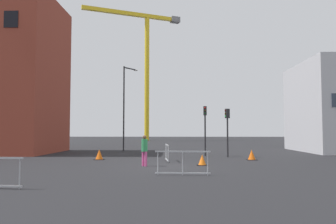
% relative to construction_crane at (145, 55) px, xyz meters
% --- Properties ---
extents(ground, '(160.00, 160.00, 0.00)m').
position_rel_construction_crane_xyz_m(ground, '(5.56, -43.67, -16.44)').
color(ground, black).
extents(brick_building, '(9.80, 8.24, 13.53)m').
position_rel_construction_crane_xyz_m(brick_building, '(-9.40, -33.60, -9.67)').
color(brick_building, brown).
rests_on(brick_building, ground).
extents(construction_crane, '(18.04, 8.49, 24.69)m').
position_rel_construction_crane_xyz_m(construction_crane, '(0.00, 0.00, 0.00)').
color(construction_crane, yellow).
rests_on(construction_crane, ground).
extents(streetlamp_tall, '(1.26, 1.60, 8.23)m').
position_rel_construction_crane_xyz_m(streetlamp_tall, '(1.18, -30.20, -11.62)').
color(streetlamp_tall, '#232326').
rests_on(streetlamp_tall, ground).
extents(traffic_light_island, '(0.24, 0.37, 3.85)m').
position_rel_construction_crane_xyz_m(traffic_light_island, '(8.41, -36.51, -13.84)').
color(traffic_light_island, '#232326').
rests_on(traffic_light_island, ground).
extents(traffic_light_far, '(0.39, 0.33, 3.59)m').
position_rel_construction_crane_xyz_m(traffic_light_far, '(9.98, -37.46, -14.01)').
color(traffic_light_far, '#232326').
rests_on(traffic_light_far, ground).
extents(pedestrian_walking, '(0.34, 0.34, 1.72)m').
position_rel_construction_crane_xyz_m(pedestrian_walking, '(4.42, -43.69, -15.44)').
color(pedestrian_walking, '#D14C8C').
rests_on(pedestrian_walking, ground).
extents(safety_barrier_rear, '(0.31, 2.07, 1.08)m').
position_rel_construction_crane_xyz_m(safety_barrier_rear, '(5.58, -40.94, -15.88)').
color(safety_barrier_rear, '#B2B5BA').
rests_on(safety_barrier_rear, ground).
extents(safety_barrier_left_run, '(2.45, 0.16, 1.08)m').
position_rel_construction_crane_xyz_m(safety_barrier_left_run, '(6.47, -47.27, -15.87)').
color(safety_barrier_left_run, '#B2B5BA').
rests_on(safety_barrier_left_run, ground).
extents(traffic_cone_striped, '(0.68, 0.68, 0.68)m').
position_rel_construction_crane_xyz_m(traffic_cone_striped, '(0.95, -39.75, -16.12)').
color(traffic_cone_striped, black).
rests_on(traffic_cone_striped, ground).
extents(traffic_cone_orange, '(0.67, 0.67, 0.68)m').
position_rel_construction_crane_xyz_m(traffic_cone_orange, '(11.24, -39.70, -16.12)').
color(traffic_cone_orange, black).
rests_on(traffic_cone_orange, ground).
extents(traffic_cone_on_verge, '(0.60, 0.60, 0.61)m').
position_rel_construction_crane_xyz_m(traffic_cone_on_verge, '(7.66, -43.14, -16.16)').
color(traffic_cone_on_verge, black).
rests_on(traffic_cone_on_verge, ground).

